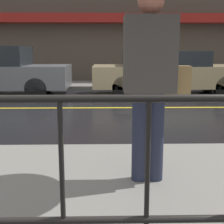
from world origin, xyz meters
The scene contains 7 objects.
ground_plane centered at (0.00, 0.00, 0.00)m, with size 80.00×80.00×0.00m, color black.
sidewalk_near centered at (0.00, -4.89, 0.07)m, with size 28.00×2.96×0.13m.
sidewalk_far centered at (0.00, 4.46, 0.07)m, with size 28.00×2.10×0.13m.
lane_marking centered at (0.00, 0.00, 0.00)m, with size 25.20×0.12×0.01m.
building_storefront centered at (0.00, 5.64, 3.36)m, with size 28.00×0.85×6.80m.
pedestrian centered at (-0.16, -4.57, 1.79)m, with size 0.98×0.98×2.19m.
car_tan centered at (1.37, 2.11, 0.71)m, with size 4.69×1.84×1.35m.
Camera 1 is at (-0.58, -7.44, 1.38)m, focal length 50.00 mm.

